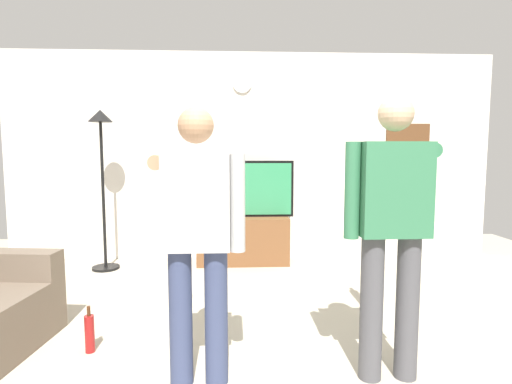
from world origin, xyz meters
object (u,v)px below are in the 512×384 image
object	(u,v)px
wall_clock	(242,83)
person_standing_nearer_lamp	(197,231)
tv_stand	(243,240)
floor_lamp	(102,156)
beverage_bottle	(90,333)
framed_picture	(407,142)
television	(243,189)
person_standing_nearer_couch	(391,221)

from	to	relation	value
wall_clock	person_standing_nearer_lamp	size ratio (longest dim) A/B	0.14
wall_clock	tv_stand	bearing A→B (deg)	-90.00
wall_clock	floor_lamp	world-z (taller)	wall_clock
person_standing_nearer_lamp	beverage_bottle	xyz separation A→B (m)	(-0.81, 0.41, -0.80)
person_standing_nearer_lamp	framed_picture	bearing A→B (deg)	49.30
television	framed_picture	size ratio (longest dim) A/B	2.19
person_standing_nearer_couch	beverage_bottle	xyz separation A→B (m)	(-1.98, 0.41, -0.85)
framed_picture	beverage_bottle	bearing A→B (deg)	-142.75
floor_lamp	person_standing_nearer_couch	xyz separation A→B (m)	(2.52, -2.48, -0.37)
tv_stand	beverage_bottle	world-z (taller)	tv_stand
person_standing_nearer_lamp	wall_clock	bearing A→B (deg)	83.75
tv_stand	floor_lamp	bearing A→B (deg)	-174.01
framed_picture	beverage_bottle	world-z (taller)	framed_picture
framed_picture	floor_lamp	size ratio (longest dim) A/B	0.31
framed_picture	person_standing_nearer_lamp	size ratio (longest dim) A/B	0.35
floor_lamp	person_standing_nearer_couch	size ratio (longest dim) A/B	1.09
television	tv_stand	bearing A→B (deg)	-90.00
wall_clock	person_standing_nearer_couch	distance (m)	3.33
tv_stand	person_standing_nearer_lamp	bearing A→B (deg)	-96.92
tv_stand	person_standing_nearer_lamp	size ratio (longest dim) A/B	0.69
floor_lamp	person_standing_nearer_lamp	distance (m)	2.85
television	beverage_bottle	xyz separation A→B (m)	(-1.13, -2.29, -0.81)
wall_clock	framed_picture	xyz separation A→B (m)	(2.21, 0.00, -0.75)
wall_clock	beverage_bottle	world-z (taller)	wall_clock
wall_clock	beverage_bottle	bearing A→B (deg)	-113.99
framed_picture	person_standing_nearer_lamp	xyz separation A→B (m)	(-2.54, -2.95, -0.61)
tv_stand	framed_picture	world-z (taller)	framed_picture
beverage_bottle	television	bearing A→B (deg)	63.79
person_standing_nearer_couch	television	bearing A→B (deg)	107.54
television	beverage_bottle	size ratio (longest dim) A/B	3.83
television	person_standing_nearer_lamp	size ratio (longest dim) A/B	0.77
tv_stand	beverage_bottle	bearing A→B (deg)	-116.68
tv_stand	person_standing_nearer_lamp	world-z (taller)	person_standing_nearer_lamp
person_standing_nearer_lamp	person_standing_nearer_couch	xyz separation A→B (m)	(1.18, -0.00, 0.05)
floor_lamp	person_standing_nearer_lamp	xyz separation A→B (m)	(1.35, -2.48, -0.42)
framed_picture	beverage_bottle	distance (m)	4.43
tv_stand	floor_lamp	xyz separation A→B (m)	(-1.67, -0.18, 1.07)
person_standing_nearer_lamp	beverage_bottle	size ratio (longest dim) A/B	4.98
person_standing_nearer_couch	beverage_bottle	distance (m)	2.20
wall_clock	person_standing_nearer_couch	bearing A→B (deg)	-73.83
tv_stand	floor_lamp	world-z (taller)	floor_lamp
tv_stand	framed_picture	xyz separation A→B (m)	(2.21, 0.30, 1.25)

